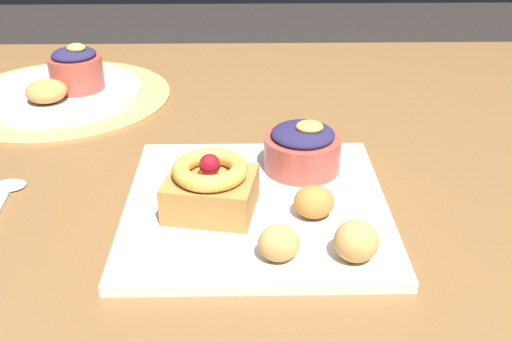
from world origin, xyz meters
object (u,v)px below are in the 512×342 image
Objects in this scene: back_pastry at (46,91)px; back_ramekin at (76,69)px; fritter_back at (356,241)px; back_plate at (61,92)px; cake_slice at (211,186)px; spoon at (4,197)px; fritter_front at (279,243)px; fritter_middle at (314,202)px; front_plate at (256,206)px; berry_ramekin at (302,148)px.

back_ramekin is at bearing 58.73° from back_pastry.
fritter_back is 0.61m from back_plate.
cake_slice is at bearing -57.26° from back_ramekin.
back_ramekin reaches higher than back_pastry.
spoon is at bearing -92.47° from back_ramekin.
fritter_front is at bearing 179.02° from fritter_back.
fritter_back is 0.34× the size of spoon.
fritter_middle is 0.51m from back_ramekin.
fritter_front reaches higher than front_plate.
berry_ramekin is (0.06, 0.08, 0.03)m from front_plate.
cake_slice is at bearing -53.94° from back_plate.
spoon is (-0.25, 0.05, -0.04)m from cake_slice.
fritter_middle is 0.35× the size of spoon.
back_pastry is 0.26m from spoon.
cake_slice is 0.17m from fritter_back.
front_plate is 0.10m from berry_ramekin.
fritter_back is (0.09, -0.11, 0.03)m from front_plate.
back_pastry is (-0.34, 0.40, 0.00)m from fritter_front.
back_pastry reaches higher than fritter_front.
fritter_back is at bearing -0.98° from fritter_front.
fritter_middle is at bearing -40.31° from back_pastry.
berry_ramekin reaches higher than back_pastry.
berry_ramekin is at bearing -38.26° from back_ramekin.
spoon is at bearing 160.67° from fritter_back.
back_pastry is at bearing 130.38° from fritter_front.
cake_slice is 1.26× the size of back_ramekin.
back_plate is at bearing 132.26° from front_plate.
berry_ramekin is 0.36m from spoon.
back_ramekin is (-0.34, 0.38, 0.02)m from fritter_middle.
fritter_front is 0.32× the size of spoon.
berry_ramekin is at bearing -87.45° from spoon.
back_pastry is at bearing 137.52° from front_plate.
cake_slice is 0.45m from back_plate.
cake_slice reaches higher than front_plate.
berry_ramekin is 0.46m from back_plate.
spoon is (0.02, -0.26, -0.03)m from back_pastry.
back_ramekin is at bearing 129.31° from front_plate.
spoon is at bearing -85.56° from back_pastry.
berry_ramekin is at bearing 53.03° from front_plate.
back_plate is at bearing -177.66° from back_ramekin.
cake_slice is 0.84× the size of spoon.
back_ramekin is (-0.34, 0.27, 0.01)m from berry_ramekin.
back_pastry is (-0.41, 0.40, 0.00)m from fritter_back.
cake_slice is at bearing -105.81° from spoon.
back_pastry is (-0.03, -0.06, -0.02)m from back_ramekin.
front_plate is 0.11m from fritter_front.
cake_slice is 0.43m from back_ramekin.
back_plate is at bearing 134.93° from fritter_middle.
cake_slice is 0.11m from fritter_front.
berry_ramekin is 0.43m from back_ramekin.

